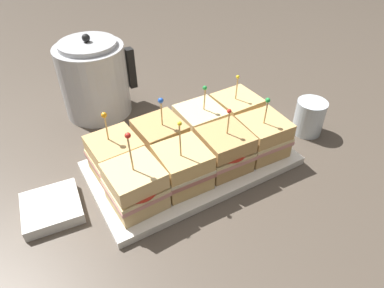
{
  "coord_description": "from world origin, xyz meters",
  "views": [
    {
      "loc": [
        -0.3,
        -0.5,
        0.53
      ],
      "look_at": [
        0.0,
        0.0,
        0.07
      ],
      "focal_mm": 32.0,
      "sensor_mm": 36.0,
      "label": 1
    }
  ],
  "objects_px": {
    "drinking_glass": "(309,117)",
    "serving_platter": "(192,163)",
    "sandwich_back_center_right": "(200,125)",
    "kettle_steel": "(94,79)",
    "sandwich_front_center_left": "(183,167)",
    "napkin_stack": "(52,208)",
    "sandwich_back_far_right": "(236,113)",
    "sandwich_front_center_right": "(224,150)",
    "sandwich_back_center_left": "(160,140)",
    "sandwich_front_far_left": "(136,186)",
    "sandwich_front_far_right": "(262,136)",
    "sandwich_back_far_left": "(115,156)"
  },
  "relations": [
    {
      "from": "drinking_glass",
      "to": "serving_platter",
      "type": "bearing_deg",
      "value": 173.74
    },
    {
      "from": "sandwich_back_center_right",
      "to": "kettle_steel",
      "type": "height_order",
      "value": "kettle_steel"
    },
    {
      "from": "sandwich_front_center_left",
      "to": "napkin_stack",
      "type": "distance_m",
      "value": 0.27
    },
    {
      "from": "sandwich_back_far_right",
      "to": "sandwich_front_center_left",
      "type": "bearing_deg",
      "value": -154.05
    },
    {
      "from": "sandwich_front_center_right",
      "to": "sandwich_back_center_left",
      "type": "relative_size",
      "value": 0.96
    },
    {
      "from": "sandwich_back_center_left",
      "to": "sandwich_front_center_left",
      "type": "bearing_deg",
      "value": -89.96
    },
    {
      "from": "kettle_steel",
      "to": "napkin_stack",
      "type": "relative_size",
      "value": 1.83
    },
    {
      "from": "sandwich_back_center_left",
      "to": "napkin_stack",
      "type": "distance_m",
      "value": 0.26
    },
    {
      "from": "serving_platter",
      "to": "sandwich_front_center_left",
      "type": "bearing_deg",
      "value": -135.97
    },
    {
      "from": "sandwich_front_far_left",
      "to": "sandwich_back_center_left",
      "type": "xyz_separation_m",
      "value": [
        0.1,
        0.1,
        -0.0
      ]
    },
    {
      "from": "sandwich_front_far_right",
      "to": "sandwich_back_center_right",
      "type": "distance_m",
      "value": 0.15
    },
    {
      "from": "serving_platter",
      "to": "kettle_steel",
      "type": "bearing_deg",
      "value": 107.39
    },
    {
      "from": "sandwich_front_far_left",
      "to": "sandwich_front_center_left",
      "type": "distance_m",
      "value": 0.1
    },
    {
      "from": "sandwich_front_center_left",
      "to": "sandwich_back_center_left",
      "type": "xyz_separation_m",
      "value": [
        -0.0,
        0.1,
        0.0
      ]
    },
    {
      "from": "sandwich_back_far_left",
      "to": "sandwich_back_far_right",
      "type": "distance_m",
      "value": 0.31
    },
    {
      "from": "sandwich_back_far_right",
      "to": "napkin_stack",
      "type": "height_order",
      "value": "sandwich_back_far_right"
    },
    {
      "from": "sandwich_back_center_right",
      "to": "napkin_stack",
      "type": "relative_size",
      "value": 1.25
    },
    {
      "from": "sandwich_back_far_left",
      "to": "drinking_glass",
      "type": "xyz_separation_m",
      "value": [
        0.48,
        -0.09,
        -0.02
      ]
    },
    {
      "from": "sandwich_front_center_left",
      "to": "sandwich_back_center_right",
      "type": "xyz_separation_m",
      "value": [
        0.11,
        0.1,
        0.0
      ]
    },
    {
      "from": "serving_platter",
      "to": "drinking_glass",
      "type": "height_order",
      "value": "drinking_glass"
    },
    {
      "from": "sandwich_back_far_left",
      "to": "napkin_stack",
      "type": "height_order",
      "value": "sandwich_back_far_left"
    },
    {
      "from": "drinking_glass",
      "to": "sandwich_back_far_right",
      "type": "bearing_deg",
      "value": 152.33
    },
    {
      "from": "sandwich_back_far_left",
      "to": "sandwich_front_far_left",
      "type": "bearing_deg",
      "value": -89.37
    },
    {
      "from": "sandwich_back_far_right",
      "to": "kettle_steel",
      "type": "distance_m",
      "value": 0.39
    },
    {
      "from": "serving_platter",
      "to": "sandwich_back_center_left",
      "type": "distance_m",
      "value": 0.09
    },
    {
      "from": "sandwich_back_far_right",
      "to": "sandwich_back_center_right",
      "type": "bearing_deg",
      "value": 179.28
    },
    {
      "from": "sandwich_front_far_right",
      "to": "sandwich_back_far_right",
      "type": "xyz_separation_m",
      "value": [
        0.0,
        0.1,
        0.0
      ]
    },
    {
      "from": "sandwich_front_center_right",
      "to": "napkin_stack",
      "type": "relative_size",
      "value": 1.24
    },
    {
      "from": "sandwich_front_far_left",
      "to": "serving_platter",
      "type": "bearing_deg",
      "value": 18.77
    },
    {
      "from": "sandwich_back_center_left",
      "to": "drinking_glass",
      "type": "height_order",
      "value": "sandwich_back_center_left"
    },
    {
      "from": "sandwich_front_far_right",
      "to": "sandwich_back_far_left",
      "type": "relative_size",
      "value": 0.98
    },
    {
      "from": "sandwich_front_center_right",
      "to": "napkin_stack",
      "type": "xyz_separation_m",
      "value": [
        -0.36,
        0.08,
        -0.05
      ]
    },
    {
      "from": "sandwich_back_center_right",
      "to": "napkin_stack",
      "type": "bearing_deg",
      "value": -175.54
    },
    {
      "from": "napkin_stack",
      "to": "sandwich_front_center_right",
      "type": "bearing_deg",
      "value": -11.92
    },
    {
      "from": "sandwich_back_center_right",
      "to": "kettle_steel",
      "type": "relative_size",
      "value": 0.68
    },
    {
      "from": "sandwich_front_far_left",
      "to": "sandwich_back_far_left",
      "type": "xyz_separation_m",
      "value": [
        -0.0,
        0.1,
        -0.0
      ]
    },
    {
      "from": "sandwich_front_center_right",
      "to": "drinking_glass",
      "type": "xyz_separation_m",
      "value": [
        0.27,
        0.02,
        -0.02
      ]
    },
    {
      "from": "sandwich_back_far_right",
      "to": "kettle_steel",
      "type": "height_order",
      "value": "kettle_steel"
    },
    {
      "from": "sandwich_front_center_right",
      "to": "kettle_steel",
      "type": "height_order",
      "value": "kettle_steel"
    },
    {
      "from": "sandwich_front_far_left",
      "to": "sandwich_back_center_right",
      "type": "height_order",
      "value": "sandwich_front_far_left"
    },
    {
      "from": "serving_platter",
      "to": "sandwich_front_far_left",
      "type": "relative_size",
      "value": 2.64
    },
    {
      "from": "sandwich_front_far_left",
      "to": "sandwich_front_center_left",
      "type": "height_order",
      "value": "sandwich_front_far_left"
    },
    {
      "from": "sandwich_front_far_left",
      "to": "sandwich_front_center_right",
      "type": "relative_size",
      "value": 1.14
    },
    {
      "from": "sandwich_back_center_left",
      "to": "sandwich_front_far_left",
      "type": "bearing_deg",
      "value": -135.12
    },
    {
      "from": "sandwich_back_far_left",
      "to": "kettle_steel",
      "type": "distance_m",
      "value": 0.29
    },
    {
      "from": "sandwich_back_center_right",
      "to": "drinking_glass",
      "type": "relative_size",
      "value": 1.7
    },
    {
      "from": "sandwich_back_center_right",
      "to": "sandwich_back_far_right",
      "type": "distance_m",
      "value": 0.1
    },
    {
      "from": "sandwich_front_far_right",
      "to": "sandwich_front_center_left",
      "type": "bearing_deg",
      "value": 179.27
    },
    {
      "from": "sandwich_back_center_left",
      "to": "kettle_steel",
      "type": "xyz_separation_m",
      "value": [
        -0.05,
        0.28,
        0.04
      ]
    },
    {
      "from": "sandwich_front_far_left",
      "to": "sandwich_back_far_right",
      "type": "height_order",
      "value": "sandwich_front_far_left"
    }
  ]
}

